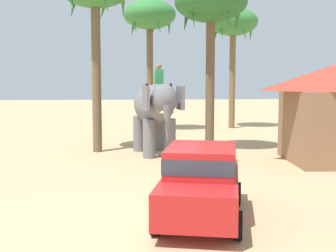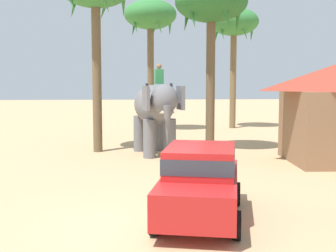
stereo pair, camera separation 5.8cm
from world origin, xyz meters
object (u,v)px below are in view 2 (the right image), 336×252
Objects in this scene: car_sedan_foreground at (200,179)px; elephant_with_mahout at (155,109)px; palm_tree_left_of_road at (211,6)px; palm_tree_far_back at (150,18)px; palm_tree_behind_elephant at (234,25)px.

elephant_with_mahout is (-0.66, 8.97, 1.06)m from car_sedan_foreground.
car_sedan_foreground is at bearing -100.62° from palm_tree_left_of_road.
palm_tree_far_back is at bearing 106.48° from palm_tree_left_of_road.
palm_tree_left_of_road is at bearing 79.38° from car_sedan_foreground.
palm_tree_behind_elephant is 0.97× the size of palm_tree_far_back.
palm_tree_far_back reaches higher than palm_tree_behind_elephant.
car_sedan_foreground is at bearing -85.77° from elephant_with_mahout.
car_sedan_foreground is 20.62m from palm_tree_behind_elephant.
palm_tree_behind_elephant is at bearing 72.03° from palm_tree_left_of_road.
palm_tree_left_of_road is at bearing 17.63° from elephant_with_mahout.
car_sedan_foreground is at bearing -88.17° from palm_tree_far_back.
elephant_with_mahout is at bearing -118.52° from palm_tree_behind_elephant.
palm_tree_behind_elephant is at bearing 75.71° from car_sedan_foreground.
palm_tree_far_back reaches higher than palm_tree_left_of_road.
car_sedan_foreground is at bearing -104.29° from palm_tree_behind_elephant.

